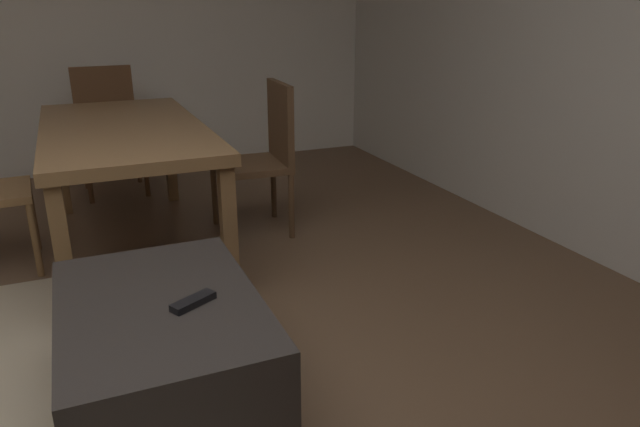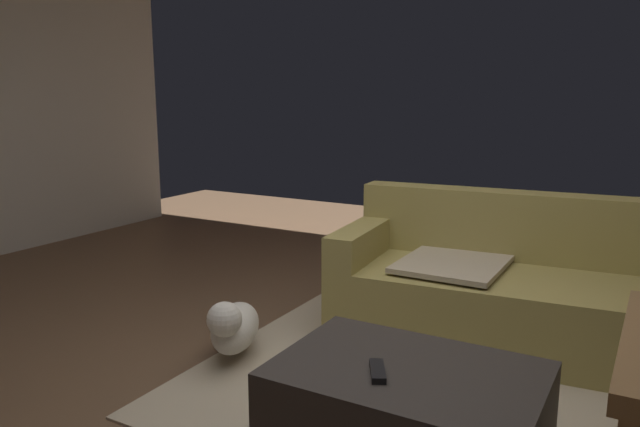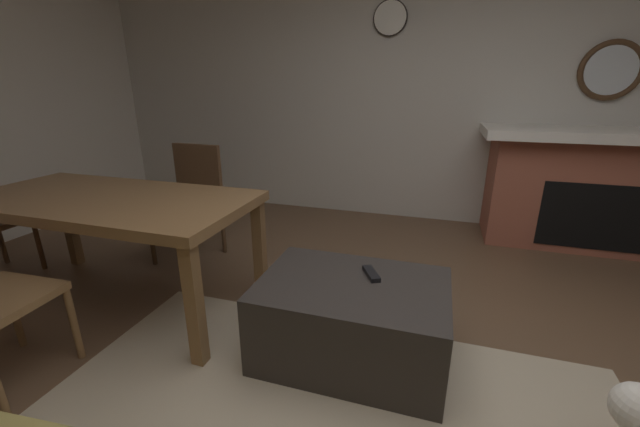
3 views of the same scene
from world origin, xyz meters
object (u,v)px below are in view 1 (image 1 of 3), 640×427
object	(u,v)px
dining_chair_east	(108,123)
ottoman_coffee_table	(164,357)
dining_table	(124,139)
tv_remote	(193,301)
dining_chair_south	(264,150)

from	to	relation	value
dining_chair_east	ottoman_coffee_table	bearing A→B (deg)	178.66
dining_table	dining_chair_east	bearing A→B (deg)	0.12
dining_table	dining_chair_east	distance (m)	1.29
ottoman_coffee_table	dining_table	distance (m)	1.63
tv_remote	dining_table	distance (m)	1.65
tv_remote	dining_chair_east	bearing A→B (deg)	-27.34
dining_chair_south	dining_chair_east	bearing A→B (deg)	32.48
ottoman_coffee_table	dining_table	bearing A→B (deg)	-2.53
dining_table	dining_chair_south	xyz separation A→B (m)	(-0.01, -0.82, -0.14)
dining_chair_east	tv_remote	bearing A→B (deg)	-179.28
dining_table	dining_chair_south	distance (m)	0.83
dining_chair_south	tv_remote	bearing A→B (deg)	154.42
ottoman_coffee_table	dining_chair_east	size ratio (longest dim) A/B	1.02
ottoman_coffee_table	dining_chair_south	distance (m)	1.82
ottoman_coffee_table	dining_chair_east	world-z (taller)	dining_chair_east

